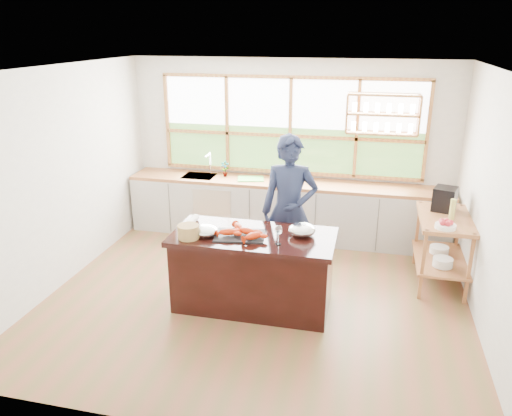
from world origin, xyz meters
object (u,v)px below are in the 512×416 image
(cook, at_px, (289,211))
(wicker_basket, at_px, (188,232))
(espresso_machine, at_px, (445,199))
(island, at_px, (253,270))

(cook, relative_size, wicker_basket, 7.98)
(espresso_machine, relative_size, wicker_basket, 1.26)
(island, height_order, espresso_machine, espresso_machine)
(island, distance_m, wicker_basket, 0.89)
(island, xyz_separation_m, cook, (0.29, 0.71, 0.50))
(cook, height_order, wicker_basket, cook)
(espresso_machine, xyz_separation_m, wicker_basket, (-2.87, -1.61, -0.07))
(island, height_order, cook, cook)
(cook, bearing_deg, espresso_machine, 13.68)
(island, height_order, wicker_basket, wicker_basket)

